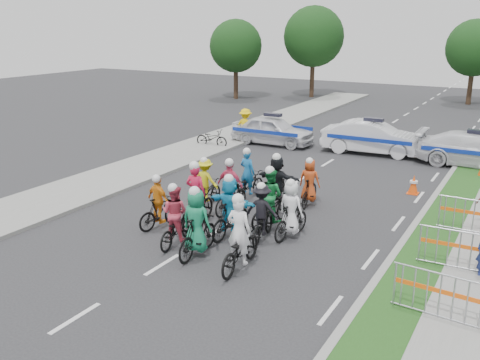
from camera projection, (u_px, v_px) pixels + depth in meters
The scene contains 30 objects.
ground at pixel (162, 265), 13.83m from camera, with size 90.00×90.00×0.00m, color #28282B.
curb_right at pixel (408, 236), 15.56m from camera, with size 0.20×60.00×0.12m, color gray.
grass_strip at pixel (433, 240), 15.23m from camera, with size 1.20×60.00×0.11m, color #214115.
sidewalk_left at pixel (109, 180), 21.06m from camera, with size 3.00×60.00×0.13m, color gray.
rider_0 at pixel (240, 244), 13.42m from camera, with size 0.81×2.03×2.04m.
rider_1 at pixel (197, 229), 14.15m from camera, with size 0.85×1.90×1.98m.
rider_2 at pixel (176, 222), 14.91m from camera, with size 0.84×1.85×1.83m.
rider_3 at pixel (159, 207), 16.14m from camera, with size 0.91×1.68×1.71m.
rider_4 at pixel (262, 217), 15.25m from camera, with size 1.04×1.78×1.75m.
rider_5 at pixel (230, 211), 15.40m from camera, with size 1.57×1.87×1.93m.
rider_6 at pixel (197, 204), 16.39m from camera, with size 0.92×2.08×2.05m.
rider_7 at pixel (291, 215), 15.39m from camera, with size 0.82×1.76×1.80m.
rider_8 at pixel (270, 204), 16.32m from camera, with size 0.99×1.97×1.92m.
rider_9 at pixel (231, 192), 17.36m from camera, with size 0.97×1.82×1.88m.
rider_10 at pixel (206, 187), 18.12m from camera, with size 0.96×1.69×1.72m.
rider_11 at pixel (277, 186), 17.77m from camera, with size 1.56×1.87×1.94m.
rider_12 at pixel (248, 181), 18.93m from camera, with size 0.83×1.87×1.85m.
rider_13 at pixel (309, 187), 18.15m from camera, with size 0.75×1.65×1.70m.
police_car_0 at pixel (273, 130), 27.29m from camera, with size 1.71×4.24×1.45m, color silver.
police_car_1 at pixel (373, 137), 25.35m from camera, with size 1.64×4.71×1.55m, color silver.
police_car_2 at pixel (476, 150), 23.05m from camera, with size 2.03×5.01×1.45m, color silver.
marshal_hiviz at pixel (245, 126), 27.60m from camera, with size 1.14×0.66×1.77m, color yellow.
barrier_0 at pixel (440, 298), 11.04m from camera, with size 2.00×0.50×1.12m, color #A5A8AD, non-canonical shape.
barrier_1 at pixel (459, 252), 13.25m from camera, with size 2.00×0.50×1.12m, color #A5A8AD, non-canonical shape.
barrier_2 at pixel (473, 218), 15.54m from camera, with size 2.00×0.50×1.12m, color #A5A8AD, non-canonical shape.
cone_0 at pixel (414, 185), 19.48m from camera, with size 0.40×0.40×0.70m.
parked_bike at pixel (212, 138), 26.78m from camera, with size 0.59×1.69×0.89m, color black.
tree_0 at pixel (236, 46), 42.61m from camera, with size 4.20×4.20×6.30m.
tree_3 at pixel (314, 37), 43.37m from camera, with size 4.90×4.90×7.35m.
tree_4 at pixel (475, 48), 39.55m from camera, with size 4.20×4.20×6.30m.
Camera 1 is at (8.00, -9.98, 6.04)m, focal length 40.00 mm.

